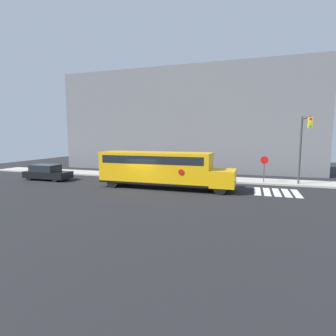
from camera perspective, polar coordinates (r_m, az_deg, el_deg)
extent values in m
plane|color=black|center=(21.52, -5.29, -4.61)|extent=(60.00, 60.00, 0.00)
cube|color=#B2ADA3|center=(27.51, 0.01, -1.91)|extent=(44.00, 3.00, 0.15)
cube|color=slate|center=(33.50, 3.46, 10.30)|extent=(32.00, 4.00, 12.58)
cube|color=white|center=(21.82, 18.88, -4.78)|extent=(0.50, 3.20, 0.01)
cube|color=white|center=(21.85, 20.72, -4.85)|extent=(0.50, 3.20, 0.01)
cube|color=white|center=(21.90, 22.56, -4.90)|extent=(0.50, 3.20, 0.01)
cube|color=white|center=(21.97, 24.38, -4.95)|extent=(0.50, 3.20, 0.01)
cube|color=white|center=(22.07, 26.19, -5.00)|extent=(0.50, 3.20, 0.01)
cube|color=#EAA80F|center=(21.84, -2.73, 0.14)|extent=(9.27, 2.50, 2.53)
cube|color=#EAA80F|center=(20.66, 11.91, -2.15)|extent=(1.87, 2.50, 1.28)
cube|color=black|center=(22.01, -2.72, -2.93)|extent=(9.27, 2.54, 0.16)
cube|color=black|center=(21.77, -2.74, 2.01)|extent=(8.52, 2.53, 0.64)
cylinder|color=red|center=(19.87, 2.86, -0.90)|extent=(0.44, 0.02, 0.44)
cylinder|color=black|center=(21.83, 11.92, -3.23)|extent=(1.00, 0.30, 1.00)
cylinder|color=black|center=(19.71, 11.27, -4.29)|extent=(1.00, 0.30, 1.00)
cylinder|color=black|center=(24.37, -9.41, -2.13)|extent=(1.00, 0.30, 1.00)
cylinder|color=black|center=(22.49, -11.92, -2.94)|extent=(1.00, 0.30, 1.00)
cube|color=black|center=(28.45, -24.68, -1.30)|extent=(4.64, 1.81, 0.64)
cube|color=#1E2328|center=(28.57, -25.16, 0.02)|extent=(2.60, 1.67, 0.65)
cylinder|color=black|center=(28.08, -21.27, -1.70)|extent=(0.64, 0.22, 0.64)
cylinder|color=black|center=(26.89, -23.37, -2.15)|extent=(0.64, 0.22, 0.64)
cylinder|color=black|center=(30.09, -25.80, -1.37)|extent=(0.64, 0.22, 0.64)
cylinder|color=black|center=(28.99, -27.94, -1.78)|extent=(0.64, 0.22, 0.64)
cylinder|color=#38383A|center=(25.24, 20.16, -0.78)|extent=(0.07, 0.07, 2.20)
cylinder|color=red|center=(25.08, 20.26, 1.63)|extent=(0.69, 0.03, 0.69)
cylinder|color=#38383A|center=(25.47, 26.83, 3.25)|extent=(0.16, 0.16, 5.98)
cylinder|color=#38383A|center=(23.75, 27.85, 9.61)|extent=(0.10, 3.51, 0.10)
cube|color=yellow|center=(22.10, 28.53, 8.67)|extent=(0.28, 0.28, 0.80)
cylinder|color=red|center=(21.96, 28.65, 9.36)|extent=(0.18, 0.02, 0.18)
cylinder|color=#EAB214|center=(21.95, 28.61, 8.69)|extent=(0.18, 0.02, 0.18)
cylinder|color=green|center=(21.94, 28.57, 8.01)|extent=(0.18, 0.02, 0.18)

